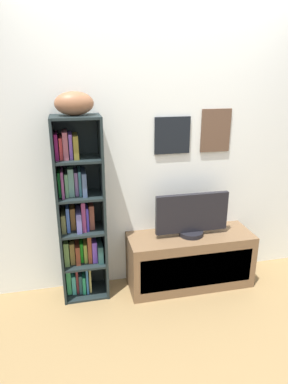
{
  "coord_description": "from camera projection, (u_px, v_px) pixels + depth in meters",
  "views": [
    {
      "loc": [
        -0.78,
        -1.73,
        1.9
      ],
      "look_at": [
        -0.2,
        0.85,
        0.97
      ],
      "focal_mm": 32.0,
      "sensor_mm": 36.0,
      "label": 1
    }
  ],
  "objects": [
    {
      "name": "ground",
      "position": [
        199.0,
        362.0,
        2.39
      ],
      "size": [
        5.2,
        5.2,
        0.04
      ],
      "primitive_type": "cube",
      "color": "olive"
    },
    {
      "name": "back_wall",
      "position": [
        160.0,
        147.0,
        3.0
      ],
      "size": [
        4.8,
        0.08,
        2.56
      ],
      "color": "silver",
      "rests_on": "ground"
    },
    {
      "name": "bookshelf",
      "position": [
        79.0,
        217.0,
        2.9
      ],
      "size": [
        0.39,
        0.29,
        1.59
      ],
      "color": "black",
      "rests_on": "ground"
    },
    {
      "name": "football",
      "position": [
        74.0,
        103.0,
        2.56
      ],
      "size": [
        0.31,
        0.2,
        0.18
      ],
      "primitive_type": "ellipsoid",
      "rotation": [
        0.0,
        0.0,
        0.07
      ],
      "color": "#8E5C3C",
      "rests_on": "bookshelf"
    },
    {
      "name": "tv_stand",
      "position": [
        190.0,
        260.0,
        3.18
      ],
      "size": [
        1.14,
        0.41,
        0.5
      ],
      "color": "brown",
      "rests_on": "ground"
    },
    {
      "name": "television",
      "position": [
        192.0,
        216.0,
        3.03
      ],
      "size": [
        0.66,
        0.22,
        0.39
      ],
      "color": "black",
      "rests_on": "tv_stand"
    }
  ]
}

